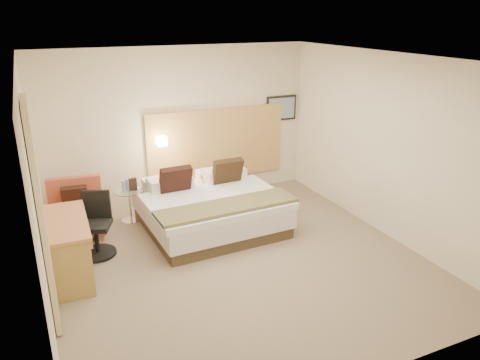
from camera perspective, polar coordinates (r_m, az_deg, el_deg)
name	(u,v)px	position (r m, az deg, el deg)	size (l,w,h in m)	color
floor	(237,261)	(6.54, -0.32, -9.80)	(4.80, 5.00, 0.02)	#816F57
ceiling	(237,58)	(5.70, -0.37, 14.68)	(4.80, 5.00, 0.02)	white
wall_back	(178,126)	(8.25, -7.51, 6.58)	(4.80, 0.02, 2.70)	beige
wall_front	(362,255)	(4.00, 14.64, -8.82)	(4.80, 0.02, 2.70)	beige
wall_left	(33,196)	(5.52, -23.87, -1.80)	(0.02, 5.00, 2.70)	beige
wall_right	(386,146)	(7.26, 17.35, 3.99)	(0.02, 5.00, 2.70)	beige
headboard_panel	(217,144)	(8.53, -2.81, 4.41)	(2.60, 0.04, 1.30)	tan
art_frame	(281,108)	(8.97, 5.05, 8.73)	(0.62, 0.03, 0.47)	black
art_canvas	(282,108)	(8.95, 5.11, 8.71)	(0.54, 0.01, 0.39)	gray
lamp_arm	(161,140)	(8.12, -9.62, 4.81)	(0.02, 0.02, 0.12)	white
lamp_shade	(162,141)	(8.07, -9.51, 4.71)	(0.15, 0.15, 0.15)	#FFEDC6
curtain	(41,215)	(5.33, -23.06, -3.94)	(0.06, 0.90, 2.42)	beige
bottle_a	(124,186)	(7.64, -14.01, -0.73)	(0.06, 0.06, 0.19)	#7BA5BF
bottle_b	(127,184)	(7.71, -13.62, -0.52)	(0.06, 0.06, 0.19)	#8A9FD5
menu_folder	(133,184)	(7.66, -12.92, -0.50)	(0.12, 0.05, 0.21)	#331E15
bed	(209,207)	(7.37, -3.76, -3.34)	(2.11, 2.06, 0.99)	#413320
lounge_chair	(76,213)	(7.53, -19.31, -3.86)	(0.88, 0.79, 0.84)	tan
side_table	(130,204)	(7.77, -13.27, -2.87)	(0.48, 0.48, 0.52)	white
desk	(67,233)	(6.27, -20.39, -6.03)	(0.62, 1.27, 0.79)	#B37346
desk_chair	(97,230)	(6.83, -17.09, -5.81)	(0.66, 0.66, 0.89)	black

